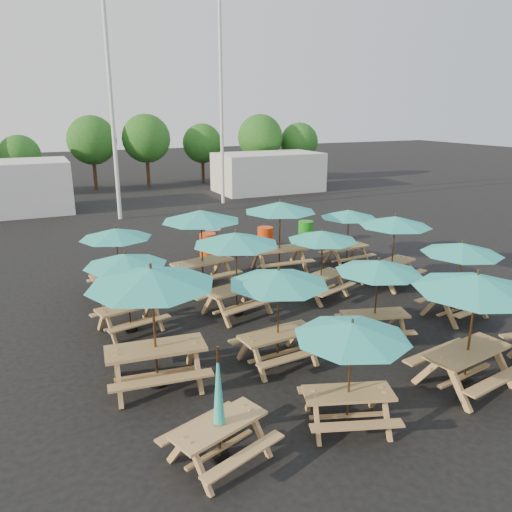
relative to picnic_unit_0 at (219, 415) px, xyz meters
name	(u,v)px	position (x,y,z in m)	size (l,w,h in m)	color
ground	(278,305)	(3.89, 5.52, -0.84)	(120.00, 120.00, 0.00)	black
picnic_unit_0	(219,415)	(0.00, 0.00, 0.00)	(1.96, 1.83, 2.03)	#A57749
picnic_unit_1	(151,283)	(-0.35, 2.71, 1.41)	(2.83, 2.83, 2.57)	#A57749
picnic_unit_2	(126,263)	(-0.33, 5.60, 0.98)	(2.48, 2.48, 2.08)	#A57749
picnic_unit_3	(116,236)	(-0.11, 8.27, 1.03)	(2.31, 2.31, 2.13)	#A57749
picnic_unit_4	(352,335)	(2.41, -0.10, 0.95)	(2.59, 2.59, 2.04)	#A57749
picnic_unit_5	(278,282)	(2.33, 2.49, 1.11)	(2.40, 2.40, 2.22)	#A57749
picnic_unit_6	(236,242)	(2.58, 5.46, 1.23)	(2.88, 2.88, 2.36)	#A57749
picnic_unit_7	(201,219)	(2.48, 8.06, 1.36)	(2.97, 2.97, 2.51)	#A57749
picnic_unit_8	(476,288)	(5.38, 0.00, 1.31)	(2.80, 2.80, 2.46)	#A57749
picnic_unit_9	(378,270)	(5.05, 2.56, 0.97)	(2.57, 2.57, 2.07)	#A57749
picnic_unit_10	(322,239)	(5.38, 5.58, 1.00)	(2.67, 2.67, 2.09)	#A57749
picnic_unit_11	(280,210)	(5.41, 8.36, 1.35)	(2.64, 2.64, 2.50)	#A57749
picnic_unit_13	(462,252)	(7.93, 2.75, 1.02)	(2.40, 2.40, 2.13)	#A57749
picnic_unit_14	(395,224)	(8.08, 5.61, 1.16)	(2.88, 2.88, 2.28)	#A57749
picnic_unit_15	(349,216)	(8.05, 8.06, 0.95)	(2.25, 2.25, 2.05)	#A57749
waste_bin_0	(208,246)	(3.62, 10.78, -0.33)	(0.62, 0.62, 1.00)	#E33E0D
waste_bin_1	(213,242)	(4.05, 11.34, -0.33)	(0.62, 0.62, 1.00)	gray
waste_bin_2	(265,240)	(6.04, 10.80, -0.33)	(0.62, 0.62, 1.00)	#E33E0D
waste_bin_3	(306,233)	(8.06, 11.07, -0.33)	(0.62, 0.62, 1.00)	#1B931A
mast_0	(111,98)	(1.89, 19.52, 5.16)	(0.20, 0.20, 12.00)	silver
mast_1	(221,100)	(8.39, 21.52, 5.16)	(0.20, 0.20, 12.00)	silver
event_tent_1	(268,172)	(12.89, 24.52, 0.46)	(7.00, 4.00, 2.60)	silver
tree_2	(20,156)	(-2.50, 29.17, 1.79)	(2.59, 2.59, 3.93)	#382314
tree_3	(92,140)	(2.14, 30.24, 2.57)	(3.36, 3.36, 5.09)	#382314
tree_4	(146,139)	(5.79, 29.78, 2.62)	(3.41, 3.41, 5.17)	#382314
tree_5	(202,143)	(10.11, 30.19, 2.14)	(2.94, 2.94, 4.45)	#382314
tree_6	(260,137)	(14.12, 28.42, 2.59)	(3.38, 3.38, 5.13)	#382314
tree_7	(299,142)	(17.52, 28.44, 2.16)	(2.95, 2.95, 4.48)	#382314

